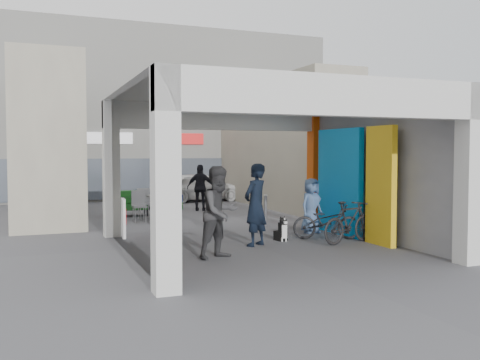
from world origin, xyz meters
name	(u,v)px	position (x,y,z in m)	size (l,w,h in m)	color
ground	(248,241)	(0.00, 0.00, 0.00)	(90.00, 90.00, 0.00)	#515155
arcade_canopy	(283,147)	(0.54, -0.82, 2.30)	(6.40, 6.45, 6.40)	silver
far_building	(139,115)	(0.00, 13.99, 3.99)	(18.00, 4.08, 8.00)	silver
plaza_bldg_left	(44,143)	(-4.50, 7.50, 2.50)	(2.00, 9.00, 5.00)	#AEA890
plaza_bldg_right	(281,144)	(4.50, 7.50, 2.50)	(2.00, 9.00, 5.00)	#AEA890
bollard_left	(162,214)	(-1.56, 2.48, 0.46)	(0.09, 0.09, 0.92)	gray
bollard_center	(218,211)	(0.09, 2.54, 0.49)	(0.09, 0.09, 0.97)	gray
bollard_right	(266,210)	(1.56, 2.44, 0.45)	(0.09, 0.09, 0.90)	gray
advert_board_near	(161,245)	(-2.75, -2.53, 0.51)	(0.17, 0.56, 1.00)	silver
advert_board_far	(124,218)	(-2.75, 1.71, 0.51)	(0.14, 0.56, 1.00)	silver
cafe_set	(153,209)	(-1.28, 5.03, 0.35)	(1.63, 1.32, 0.99)	#98999D
produce_stand	(130,206)	(-1.81, 6.28, 0.34)	(1.30, 0.71, 0.86)	black
crate_stack	(176,202)	(0.21, 7.84, 0.28)	(0.46, 0.37, 0.56)	#195A1C
border_collie	(282,231)	(0.80, -0.24, 0.25)	(0.23, 0.45, 0.62)	black
man_with_dog	(255,205)	(-0.07, -0.63, 0.96)	(0.70, 0.46, 1.92)	black
man_back_turned	(220,212)	(-1.32, -1.69, 0.95)	(0.92, 0.72, 1.90)	#3B3B3D
man_elderly	(311,206)	(2.11, 0.66, 0.74)	(0.72, 0.47, 1.48)	#4F6C99
man_crates	(201,188)	(0.93, 6.96, 0.86)	(1.01, 0.42, 1.73)	black
bicycle_front	(327,221)	(1.98, -0.38, 0.45)	(0.59, 1.70, 0.89)	black
bicycle_rear	(350,222)	(2.16, -1.13, 0.51)	(0.48, 1.70, 1.02)	black
white_van	(199,187)	(2.03, 10.76, 0.65)	(1.53, 3.80, 1.29)	silver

